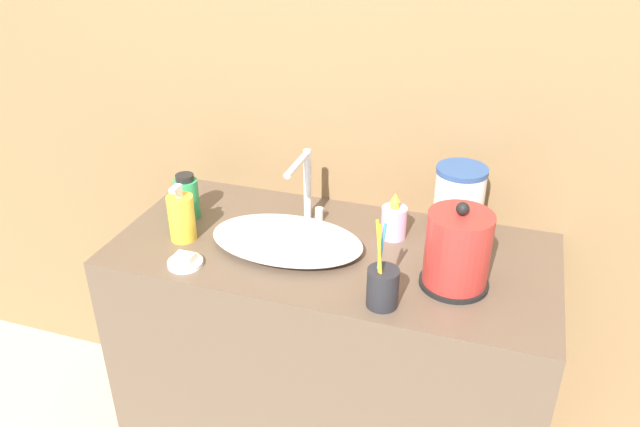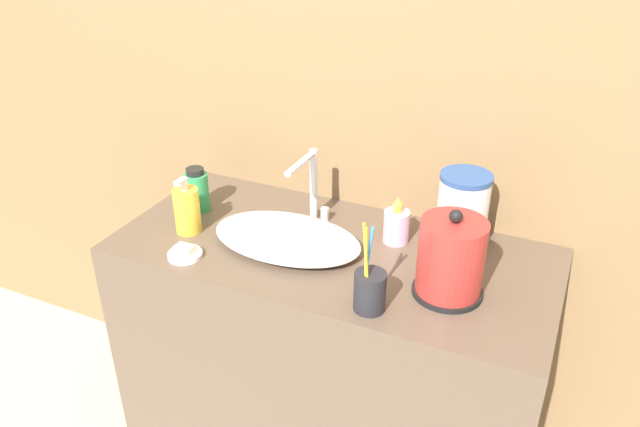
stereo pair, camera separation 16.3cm
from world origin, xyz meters
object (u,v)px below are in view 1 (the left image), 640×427
faucet (306,183)px  shampoo_bottle (187,197)px  lotion_bottle (182,217)px  mouthwash_bottle (394,221)px  water_pitcher (458,204)px  toothbrush_cup (383,286)px  electric_kettle (457,253)px

faucet → shampoo_bottle: faucet is taller
lotion_bottle → mouthwash_bottle: 0.58m
faucet → water_pitcher: (0.42, 0.04, -0.02)m
toothbrush_cup → lotion_bottle: (-0.59, 0.12, 0.01)m
faucet → lotion_bottle: faucet is taller
mouthwash_bottle → water_pitcher: size_ratio=0.63×
toothbrush_cup → mouthwash_bottle: toothbrush_cup is taller
electric_kettle → mouthwash_bottle: size_ratio=1.68×
electric_kettle → mouthwash_bottle: electric_kettle is taller
lotion_bottle → mouthwash_bottle: (0.55, 0.19, -0.02)m
electric_kettle → toothbrush_cup: (-0.15, -0.14, -0.04)m
electric_kettle → water_pitcher: electric_kettle is taller
lotion_bottle → shampoo_bottle: bearing=113.0°
faucet → electric_kettle: bearing=-22.1°
toothbrush_cup → lotion_bottle: size_ratio=1.36×
shampoo_bottle → lotion_bottle: bearing=-67.0°
toothbrush_cup → mouthwash_bottle: (-0.04, 0.31, -0.00)m
electric_kettle → toothbrush_cup: 0.20m
toothbrush_cup → shampoo_bottle: size_ratio=1.69×
faucet → water_pitcher: bearing=6.1°
lotion_bottle → water_pitcher: (0.71, 0.24, 0.04)m
faucet → mouthwash_bottle: faucet is taller
faucet → shampoo_bottle: 0.36m
lotion_bottle → shampoo_bottle: size_ratio=1.25×
shampoo_bottle → mouthwash_bottle: (0.60, 0.07, -0.01)m
mouthwash_bottle → water_pitcher: 0.18m
electric_kettle → toothbrush_cup: electric_kettle is taller
electric_kettle → toothbrush_cup: size_ratio=1.01×
lotion_bottle → water_pitcher: water_pitcher is taller
faucet → mouthwash_bottle: size_ratio=1.60×
electric_kettle → mouthwash_bottle: 0.26m
water_pitcher → shampoo_bottle: bearing=-171.4°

